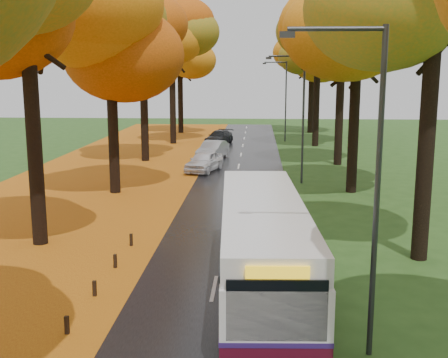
# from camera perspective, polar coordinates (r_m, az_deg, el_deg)

# --- Properties ---
(road) EXTENTS (6.50, 90.00, 0.04)m
(road) POSITION_cam_1_polar(r_m,az_deg,el_deg) (30.98, 0.81, -2.10)
(road) COLOR black
(road) RESTS_ON ground
(centre_line) EXTENTS (0.12, 90.00, 0.01)m
(centre_line) POSITION_cam_1_polar(r_m,az_deg,el_deg) (30.97, 0.81, -2.06)
(centre_line) COLOR silver
(centre_line) RESTS_ON road
(leaf_verge) EXTENTS (12.00, 90.00, 0.02)m
(leaf_verge) POSITION_cam_1_polar(r_m,az_deg,el_deg) (32.63, -15.19, -1.84)
(leaf_verge) COLOR #89350C
(leaf_verge) RESTS_ON ground
(leaf_drift) EXTENTS (0.90, 90.00, 0.01)m
(leaf_drift) POSITION_cam_1_polar(r_m,az_deg,el_deg) (31.25, -4.78, -1.98)
(leaf_drift) COLOR #C77B14
(leaf_drift) RESTS_ON road
(trees_left) EXTENTS (9.20, 74.00, 13.88)m
(trees_left) POSITION_cam_1_polar(r_m,az_deg,el_deg) (33.43, -11.81, 15.04)
(trees_left) COLOR black
(trees_left) RESTS_ON ground
(trees_right) EXTENTS (9.30, 74.20, 13.96)m
(trees_right) POSITION_cam_1_polar(r_m,az_deg,el_deg) (32.72, 14.18, 15.31)
(trees_right) COLOR black
(trees_right) RESTS_ON ground
(streetlamp_near) EXTENTS (2.45, 0.18, 8.00)m
(streetlamp_near) POSITION_cam_1_polar(r_m,az_deg,el_deg) (13.60, 14.38, 1.04)
(streetlamp_near) COLOR #333538
(streetlamp_near) RESTS_ON ground
(streetlamp_mid) EXTENTS (2.45, 0.18, 8.00)m
(streetlamp_mid) POSITION_cam_1_polar(r_m,az_deg,el_deg) (35.33, 7.66, 7.10)
(streetlamp_mid) COLOR #333538
(streetlamp_mid) RESTS_ON ground
(streetlamp_far) EXTENTS (2.45, 0.18, 8.00)m
(streetlamp_far) POSITION_cam_1_polar(r_m,az_deg,el_deg) (57.27, 6.05, 8.52)
(streetlamp_far) COLOR #333538
(streetlamp_far) RESTS_ON ground
(bus) EXTENTS (3.09, 11.27, 2.94)m
(bus) POSITION_cam_1_polar(r_m,az_deg,el_deg) (17.89, 3.92, -6.67)
(bus) COLOR #480B1C
(bus) RESTS_ON road
(car_white) EXTENTS (2.79, 4.57, 1.46)m
(car_white) POSITION_cam_1_polar(r_m,az_deg,el_deg) (39.52, -2.02, 1.82)
(car_white) COLOR silver
(car_white) RESTS_ON road
(car_silver) EXTENTS (2.53, 4.63, 1.45)m
(car_silver) POSITION_cam_1_polar(r_m,az_deg,el_deg) (45.22, -1.15, 2.96)
(car_silver) COLOR #919498
(car_silver) RESTS_ON road
(car_dark) EXTENTS (2.96, 4.80, 1.30)m
(car_dark) POSITION_cam_1_polar(r_m,az_deg,el_deg) (54.81, -0.51, 4.26)
(car_dark) COLOR black
(car_dark) RESTS_ON road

